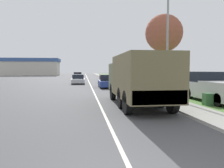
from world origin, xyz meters
name	(u,v)px	position (x,y,z in m)	size (l,w,h in m)	color
ground_plane	(88,80)	(0.00, 40.00, 0.00)	(180.00, 180.00, 0.00)	#4C4C4F
lane_centre_stripe	(88,80)	(0.00, 40.00, 0.00)	(0.12, 120.00, 0.00)	silver
sidewalk_right	(111,79)	(4.50, 40.00, 0.06)	(1.80, 120.00, 0.12)	#9E9B93
grass_strip_right	(132,80)	(8.90, 40.00, 0.01)	(7.00, 120.00, 0.02)	#56843D
military_truck	(138,78)	(2.15, 8.77, 1.62)	(2.48, 7.51, 2.87)	#606647
car_nearest_ahead	(106,82)	(1.68, 21.58, 0.67)	(1.71, 4.08, 1.48)	navy
car_second_ahead	(78,79)	(-1.69, 28.65, 0.62)	(1.84, 4.00, 1.35)	#B7BABF
car_third_ahead	(78,76)	(-2.07, 42.21, 0.69)	(1.75, 4.34, 1.53)	maroon
pickup_truck	(213,88)	(7.36, 9.69, 0.92)	(1.94, 5.05, 1.91)	silver
lamp_post	(165,33)	(4.55, 11.02, 4.58)	(1.69, 0.24, 7.55)	gray
tree_mid_right	(164,33)	(8.33, 21.16, 6.23)	(4.30, 4.30, 8.39)	#4C3D2D
utility_box	(208,99)	(6.20, 8.31, 0.37)	(0.55, 0.45, 0.70)	#3D7042
building_distant	(31,67)	(-18.77, 74.84, 2.94)	(19.23, 9.76, 5.80)	beige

